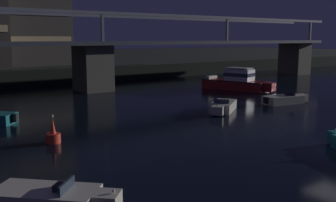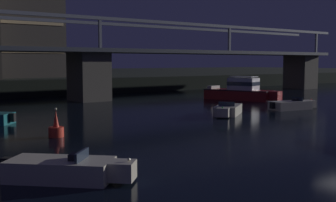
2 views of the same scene
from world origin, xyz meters
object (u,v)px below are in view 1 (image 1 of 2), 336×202
at_px(speedboat_near_right, 223,107).
at_px(tower_central, 24,1).
at_px(cabin_cruiser_near_left, 237,82).
at_px(channel_buoy, 53,135).
at_px(speedboat_mid_left, 51,199).
at_px(speedboat_mid_right, 285,99).
at_px(river_bridge, 93,54).

bearing_deg(speedboat_near_right, tower_central, 97.17).
bearing_deg(cabin_cruiser_near_left, speedboat_near_right, -140.17).
xyz_separation_m(cabin_cruiser_near_left, channel_buoy, (-27.26, -11.28, -0.57)).
xyz_separation_m(speedboat_mid_left, speedboat_mid_right, (27.01, 10.48, 0.00)).
height_order(river_bridge, speedboat_near_right, river_bridge).
distance_m(speedboat_mid_left, speedboat_mid_right, 28.97).
height_order(river_bridge, cabin_cruiser_near_left, river_bridge).
distance_m(speedboat_mid_right, channel_buoy, 23.70).
distance_m(speedboat_near_right, speedboat_mid_right, 7.83).
relative_size(speedboat_near_right, speedboat_mid_left, 1.07).
height_order(river_bridge, speedboat_mid_left, river_bridge).
bearing_deg(speedboat_near_right, speedboat_mid_left, -150.05).
height_order(speedboat_mid_right, channel_buoy, channel_buoy).
xyz_separation_m(cabin_cruiser_near_left, speedboat_near_right, (-11.39, -9.50, -0.64)).
distance_m(river_bridge, speedboat_near_right, 19.96).
height_order(speedboat_near_right, speedboat_mid_left, same).
bearing_deg(tower_central, speedboat_near_right, -82.83).
distance_m(tower_central, speedboat_mid_left, 54.91).
height_order(speedboat_near_right, speedboat_mid_right, same).
relative_size(speedboat_mid_left, channel_buoy, 2.51).
xyz_separation_m(tower_central, speedboat_mid_right, (12.92, -41.25, -11.86)).
bearing_deg(river_bridge, tower_central, 94.45).
xyz_separation_m(river_bridge, speedboat_mid_right, (11.25, -19.84, -4.01)).
bearing_deg(channel_buoy, speedboat_mid_right, 2.87).
distance_m(river_bridge, speedboat_mid_right, 23.16).
height_order(river_bridge, channel_buoy, river_bridge).
distance_m(cabin_cruiser_near_left, channel_buoy, 29.50).
bearing_deg(speedboat_mid_right, speedboat_mid_left, -158.80).
xyz_separation_m(speedboat_near_right, speedboat_mid_left, (-19.20, -11.07, 0.00)).
relative_size(cabin_cruiser_near_left, speedboat_mid_right, 1.78).
distance_m(cabin_cruiser_near_left, speedboat_mid_right, 10.72).
bearing_deg(speedboat_mid_left, channel_buoy, 70.25).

